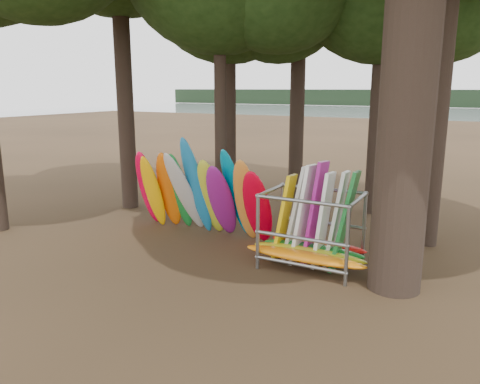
% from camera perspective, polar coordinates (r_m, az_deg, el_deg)
% --- Properties ---
extents(ground, '(120.00, 120.00, 0.00)m').
position_cam_1_polar(ground, '(12.85, -3.58, -7.35)').
color(ground, '#47331E').
rests_on(ground, ground).
extents(lake, '(160.00, 160.00, 0.00)m').
position_cam_1_polar(lake, '(70.66, 23.37, 8.00)').
color(lake, gray).
rests_on(lake, ground).
extents(far_shore, '(160.00, 4.00, 4.00)m').
position_cam_1_polar(far_shore, '(120.42, 25.78, 10.22)').
color(far_shore, black).
rests_on(far_shore, ground).
extents(kayak_row, '(4.94, 1.99, 3.18)m').
position_cam_1_polar(kayak_row, '(14.00, -4.77, -0.35)').
color(kayak_row, '#E70030').
rests_on(kayak_row, ground).
extents(storage_rack, '(3.07, 1.56, 2.66)m').
position_cam_1_polar(storage_rack, '(11.72, 8.71, -4.88)').
color(storage_rack, gray).
rests_on(storage_rack, ground).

